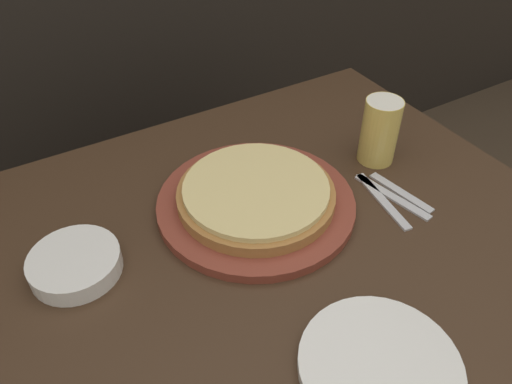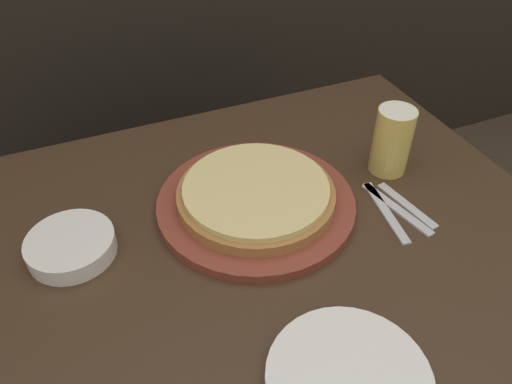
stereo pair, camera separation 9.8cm
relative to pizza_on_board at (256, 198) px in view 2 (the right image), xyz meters
name	(u,v)px [view 2 (the right image)]	position (x,y,z in m)	size (l,w,h in m)	color
dining_table	(268,355)	(-0.01, -0.10, -0.41)	(1.12, 0.97, 0.77)	#3D2819
pizza_on_board	(256,198)	(0.00, 0.00, 0.00)	(0.39, 0.39, 0.06)	brown
beer_glass	(393,138)	(0.31, 0.01, 0.06)	(0.08, 0.08, 0.15)	#E5C65B
dinner_plate	(349,379)	(-0.02, -0.40, -0.02)	(0.24, 0.24, 0.02)	white
side_bowl	(71,246)	(-0.36, 0.02, -0.01)	(0.16, 0.16, 0.04)	white
fork	(386,212)	(0.23, -0.12, -0.02)	(0.05, 0.18, 0.00)	silver
dinner_knife	(396,209)	(0.26, -0.12, -0.02)	(0.05, 0.18, 0.00)	silver
spoon	(407,205)	(0.28, -0.12, -0.02)	(0.04, 0.15, 0.00)	silver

